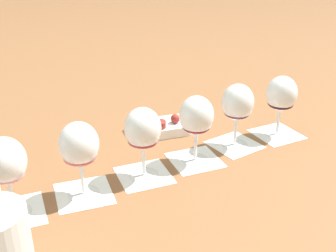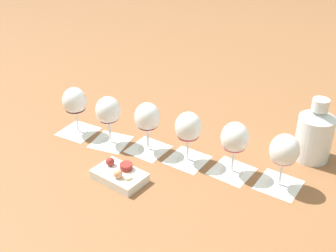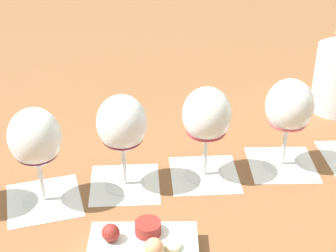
{
  "view_description": "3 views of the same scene",
  "coord_description": "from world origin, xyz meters",
  "px_view_note": "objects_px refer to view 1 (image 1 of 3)",
  "views": [
    {
      "loc": [
        -0.14,
        -0.81,
        0.49
      ],
      "look_at": [
        0.0,
        -0.0,
        0.1
      ],
      "focal_mm": 45.0,
      "sensor_mm": 36.0,
      "label": 1
    },
    {
      "loc": [
        -0.77,
        0.74,
        0.72
      ],
      "look_at": [
        0.0,
        -0.0,
        0.1
      ],
      "focal_mm": 45.0,
      "sensor_mm": 36.0,
      "label": 2
    },
    {
      "loc": [
        -0.1,
        0.68,
        0.5
      ],
      "look_at": [
        0.0,
        -0.0,
        0.1
      ],
      "focal_mm": 55.0,
      "sensor_mm": 36.0,
      "label": 3
    }
  ],
  "objects_px": {
    "snack_dish": "(159,127)",
    "wine_glass_4": "(237,105)",
    "wine_glass_1": "(79,148)",
    "wine_glass_5": "(281,96)",
    "wine_glass_3": "(196,119)",
    "wine_glass_0": "(5,165)",
    "wine_glass_2": "(143,132)"
  },
  "relations": [
    {
      "from": "wine_glass_1",
      "to": "wine_glass_4",
      "type": "distance_m",
      "value": 0.4
    },
    {
      "from": "wine_glass_4",
      "to": "snack_dish",
      "type": "xyz_separation_m",
      "value": [
        -0.18,
        0.1,
        -0.09
      ]
    },
    {
      "from": "wine_glass_3",
      "to": "snack_dish",
      "type": "relative_size",
      "value": 1.0
    },
    {
      "from": "wine_glass_1",
      "to": "wine_glass_3",
      "type": "height_order",
      "value": "same"
    },
    {
      "from": "wine_glass_0",
      "to": "wine_glass_2",
      "type": "distance_m",
      "value": 0.28
    },
    {
      "from": "wine_glass_0",
      "to": "snack_dish",
      "type": "xyz_separation_m",
      "value": [
        0.32,
        0.3,
        -0.09
      ]
    },
    {
      "from": "snack_dish",
      "to": "wine_glass_4",
      "type": "bearing_deg",
      "value": -30.02
    },
    {
      "from": "wine_glass_0",
      "to": "wine_glass_5",
      "type": "bearing_deg",
      "value": 20.45
    },
    {
      "from": "wine_glass_0",
      "to": "wine_glass_4",
      "type": "relative_size",
      "value": 1.0
    },
    {
      "from": "wine_glass_2",
      "to": "wine_glass_3",
      "type": "relative_size",
      "value": 1.0
    },
    {
      "from": "wine_glass_1",
      "to": "wine_glass_2",
      "type": "distance_m",
      "value": 0.14
    },
    {
      "from": "wine_glass_5",
      "to": "snack_dish",
      "type": "distance_m",
      "value": 0.32
    },
    {
      "from": "snack_dish",
      "to": "wine_glass_2",
      "type": "bearing_deg",
      "value": -107.51
    },
    {
      "from": "wine_glass_0",
      "to": "wine_glass_2",
      "type": "xyz_separation_m",
      "value": [
        0.26,
        0.09,
        0.0
      ]
    },
    {
      "from": "wine_glass_2",
      "to": "wine_glass_5",
      "type": "relative_size",
      "value": 1.0
    },
    {
      "from": "wine_glass_1",
      "to": "wine_glass_5",
      "type": "height_order",
      "value": "same"
    },
    {
      "from": "wine_glass_1",
      "to": "wine_glass_3",
      "type": "relative_size",
      "value": 1.0
    },
    {
      "from": "wine_glass_5",
      "to": "snack_dish",
      "type": "bearing_deg",
      "value": 168.06
    },
    {
      "from": "wine_glass_0",
      "to": "wine_glass_3",
      "type": "distance_m",
      "value": 0.41
    },
    {
      "from": "wine_glass_4",
      "to": "wine_glass_5",
      "type": "xyz_separation_m",
      "value": [
        0.13,
        0.04,
        0.0
      ]
    },
    {
      "from": "wine_glass_3",
      "to": "wine_glass_5",
      "type": "height_order",
      "value": "same"
    },
    {
      "from": "wine_glass_1",
      "to": "snack_dish",
      "type": "relative_size",
      "value": 1.0
    },
    {
      "from": "wine_glass_0",
      "to": "wine_glass_5",
      "type": "height_order",
      "value": "same"
    },
    {
      "from": "wine_glass_0",
      "to": "wine_glass_3",
      "type": "xyz_separation_m",
      "value": [
        0.38,
        0.14,
        -0.0
      ]
    },
    {
      "from": "wine_glass_1",
      "to": "wine_glass_4",
      "type": "height_order",
      "value": "same"
    },
    {
      "from": "wine_glass_3",
      "to": "wine_glass_2",
      "type": "bearing_deg",
      "value": -160.06
    },
    {
      "from": "wine_glass_3",
      "to": "snack_dish",
      "type": "xyz_separation_m",
      "value": [
        -0.06,
        0.16,
        -0.09
      ]
    },
    {
      "from": "snack_dish",
      "to": "wine_glass_3",
      "type": "bearing_deg",
      "value": -69.35
    },
    {
      "from": "wine_glass_3",
      "to": "wine_glass_1",
      "type": "bearing_deg",
      "value": -159.62
    },
    {
      "from": "wine_glass_4",
      "to": "snack_dish",
      "type": "height_order",
      "value": "wine_glass_4"
    },
    {
      "from": "wine_glass_0",
      "to": "wine_glass_4",
      "type": "height_order",
      "value": "same"
    },
    {
      "from": "wine_glass_2",
      "to": "wine_glass_4",
      "type": "relative_size",
      "value": 1.0
    }
  ]
}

